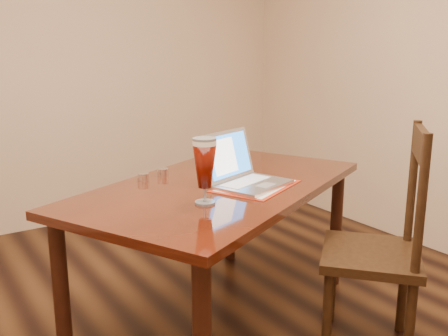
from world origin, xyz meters
TOP-DOWN VIEW (x-y plane):
  - dining_table at (0.41, 0.48)m, footprint 1.87×1.52m
  - dining_chair at (0.90, -0.14)m, footprint 0.64×0.64m

SIDE VIEW (x-z plane):
  - dining_chair at x=0.90m, z-range -0.03..1.07m
  - dining_table at x=0.41m, z-range 0.15..1.21m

